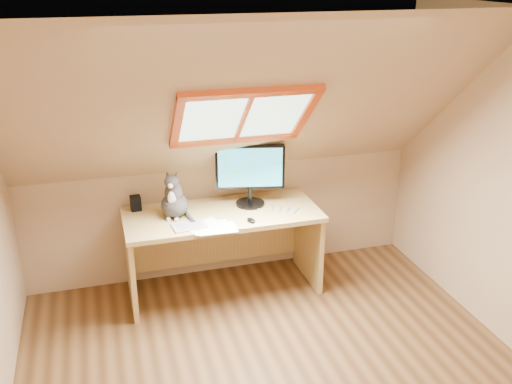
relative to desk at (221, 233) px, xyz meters
name	(u,v)px	position (x,y,z in m)	size (l,w,h in m)	color
room_shell	(296,198)	(0.10, -1.54, 0.92)	(3.52, 3.52, 2.41)	tan
desk	(221,233)	(0.00, 0.00, 0.00)	(1.61, 0.71, 0.74)	tan
monitor	(250,171)	(0.27, 0.02, 0.53)	(0.57, 0.24, 0.53)	black
cat	(174,200)	(-0.39, -0.04, 0.37)	(0.30, 0.33, 0.41)	#47413F
desk_speaker	(136,203)	(-0.68, 0.18, 0.29)	(0.09, 0.09, 0.12)	black
graphics_tablet	(189,226)	(-0.31, -0.27, 0.23)	(0.26, 0.18, 0.01)	#B2B2B7
mouse	(251,220)	(0.18, -0.32, 0.24)	(0.05, 0.09, 0.03)	black
papers	(205,228)	(-0.20, -0.33, 0.23)	(0.35, 0.30, 0.01)	white
cables	(274,212)	(0.42, -0.19, 0.23)	(0.51, 0.26, 0.01)	silver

